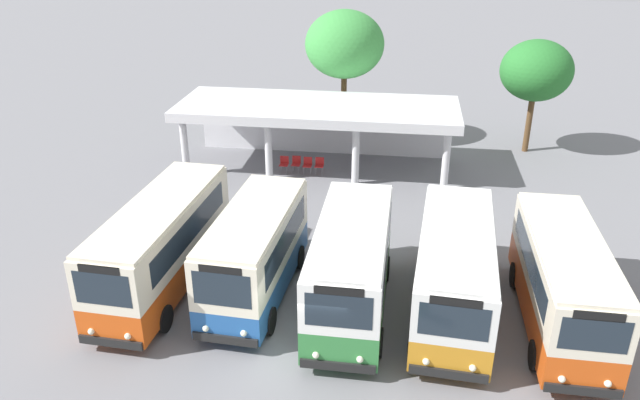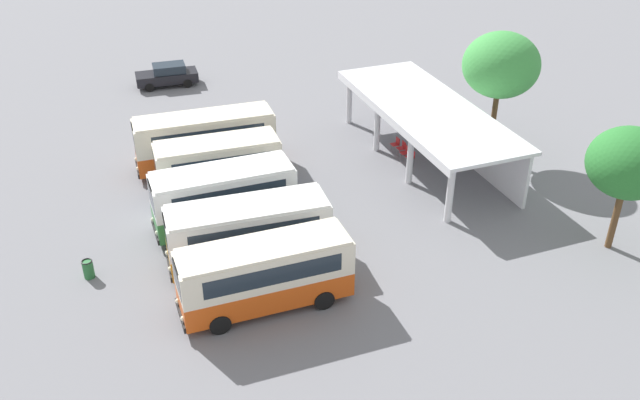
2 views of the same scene
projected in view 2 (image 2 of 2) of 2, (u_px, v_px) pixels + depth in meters
ground_plane at (175, 225)px, 34.73m from camera, size 180.00×180.00×0.00m
city_bus_nearest_orange at (205, 139)px, 39.18m from camera, size 2.56×8.04×3.25m
city_bus_second_in_row at (218, 165)px, 36.54m from camera, size 2.56×6.73×3.17m
city_bus_middle_cream at (223, 196)px, 33.71m from camera, size 2.42×7.03×3.23m
city_bus_fourth_amber at (248, 231)px, 31.19m from camera, size 2.81×7.55×3.10m
city_bus_fifth_blue at (265, 273)px, 28.46m from camera, size 2.30×7.33×3.13m
parked_car_flank at (167, 75)px, 50.62m from camera, size 2.07×4.55×1.62m
terminal_canopy at (436, 118)px, 39.72m from camera, size 14.19×5.23×3.40m
waiting_chair_end_by_column at (396, 143)px, 41.58m from camera, size 0.44×0.44×0.86m
waiting_chair_second_from_end at (402, 147)px, 41.13m from camera, size 0.44×0.44×0.86m
waiting_chair_middle_seat at (406, 152)px, 40.62m from camera, size 0.44×0.44×0.86m
waiting_chair_fourth_seat at (411, 156)px, 40.15m from camera, size 0.44×0.44×0.86m
roadside_tree_behind_canopy at (501, 65)px, 38.44m from camera, size 4.33×4.33×7.52m
roadside_tree_east_of_canopy at (630, 163)px, 30.80m from camera, size 3.82×3.82×6.18m
litter_bin_apron at (88, 269)px, 30.83m from camera, size 0.49×0.49×0.90m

